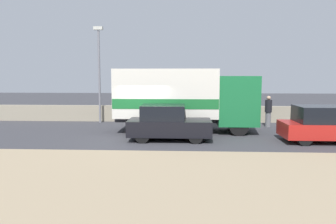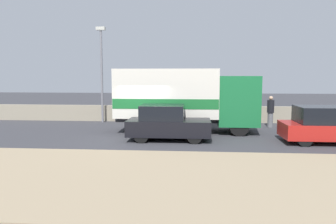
{
  "view_description": "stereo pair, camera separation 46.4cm",
  "coord_description": "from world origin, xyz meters",
  "px_view_note": "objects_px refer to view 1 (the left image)",
  "views": [
    {
      "loc": [
        2.05,
        -15.33,
        3.01
      ],
      "look_at": [
        1.21,
        0.83,
        1.19
      ],
      "focal_mm": 35.0,
      "sensor_mm": 36.0,
      "label": 1
    },
    {
      "loc": [
        2.51,
        -15.3,
        3.01
      ],
      "look_at": [
        1.21,
        0.83,
        1.19
      ],
      "focal_mm": 35.0,
      "sensor_mm": 36.0,
      "label": 2
    }
  ],
  "objects_px": {
    "street_lamp": "(99,67)",
    "box_truck": "(182,97)",
    "car_hatchback": "(168,123)",
    "pedestrian": "(268,111)",
    "car_sedan_second": "(324,125)"
  },
  "relations": [
    {
      "from": "car_sedan_second",
      "to": "car_hatchback",
      "type": "bearing_deg",
      "value": 179.13
    },
    {
      "from": "pedestrian",
      "to": "car_sedan_second",
      "type": "bearing_deg",
      "value": -72.22
    },
    {
      "from": "box_truck",
      "to": "pedestrian",
      "type": "xyz_separation_m",
      "value": [
        5.03,
        1.91,
        -0.91
      ]
    },
    {
      "from": "street_lamp",
      "to": "pedestrian",
      "type": "height_order",
      "value": "street_lamp"
    },
    {
      "from": "street_lamp",
      "to": "car_sedan_second",
      "type": "bearing_deg",
      "value": -25.51
    },
    {
      "from": "car_sedan_second",
      "to": "pedestrian",
      "type": "distance_m",
      "value": 4.57
    },
    {
      "from": "car_hatchback",
      "to": "pedestrian",
      "type": "distance_m",
      "value": 7.07
    },
    {
      "from": "car_hatchback",
      "to": "car_sedan_second",
      "type": "relative_size",
      "value": 0.98
    },
    {
      "from": "box_truck",
      "to": "pedestrian",
      "type": "height_order",
      "value": "box_truck"
    },
    {
      "from": "street_lamp",
      "to": "car_hatchback",
      "type": "bearing_deg",
      "value": -49.83
    },
    {
      "from": "box_truck",
      "to": "car_hatchback",
      "type": "height_order",
      "value": "box_truck"
    },
    {
      "from": "box_truck",
      "to": "pedestrian",
      "type": "relative_size",
      "value": 4.05
    },
    {
      "from": "box_truck",
      "to": "car_hatchback",
      "type": "bearing_deg",
      "value": -105.05
    },
    {
      "from": "car_sedan_second",
      "to": "street_lamp",
      "type": "bearing_deg",
      "value": 154.49
    },
    {
      "from": "street_lamp",
      "to": "box_truck",
      "type": "bearing_deg",
      "value": -30.88
    }
  ]
}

